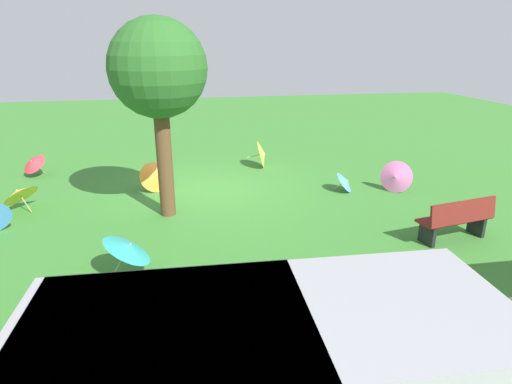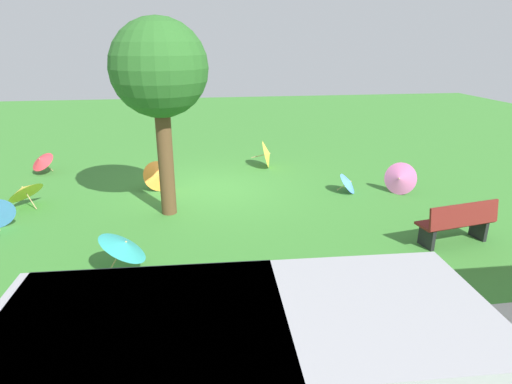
# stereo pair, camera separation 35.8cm
# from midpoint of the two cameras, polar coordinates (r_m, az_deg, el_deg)

# --- Properties ---
(ground) EXTENTS (40.00, 40.00, 0.00)m
(ground) POSITION_cam_midpoint_polar(r_m,az_deg,el_deg) (11.67, -5.15, 0.18)
(ground) COLOR #387A2D
(van_dark) EXTENTS (4.67, 2.28, 1.53)m
(van_dark) POSITION_cam_midpoint_polar(r_m,az_deg,el_deg) (4.40, -1.31, -22.51)
(van_dark) COLOR #99999E
(van_dark) RESTS_ON ground
(park_bench) EXTENTS (1.66, 0.75, 0.90)m
(park_bench) POSITION_cam_midpoint_polar(r_m,az_deg,el_deg) (9.43, 26.22, -3.65)
(park_bench) COLOR maroon
(park_bench) RESTS_ON ground
(shade_tree) EXTENTS (2.09, 2.09, 4.34)m
(shade_tree) POSITION_cam_midpoint_polar(r_m,az_deg,el_deg) (9.59, -11.65, 15.43)
(shade_tree) COLOR brown
(shade_tree) RESTS_ON ground
(parasol_yellow_0) EXTENTS (0.76, 0.92, 0.88)m
(parasol_yellow_0) POSITION_cam_midpoint_polar(r_m,az_deg,el_deg) (13.68, 2.31, 5.07)
(parasol_yellow_0) COLOR tan
(parasol_yellow_0) RESTS_ON ground
(parasol_orange_0) EXTENTS (1.00, 0.95, 0.82)m
(parasol_orange_0) POSITION_cam_midpoint_polar(r_m,az_deg,el_deg) (11.84, -11.86, 2.19)
(parasol_orange_0) COLOR tan
(parasol_orange_0) RESTS_ON ground
(parasol_yellow_1) EXTENTS (1.12, 1.13, 0.77)m
(parasol_yellow_1) POSITION_cam_midpoint_polar(r_m,az_deg,el_deg) (11.68, -27.65, 0.22)
(parasol_yellow_1) COLOR tan
(parasol_yellow_1) RESTS_ON ground
(parasol_blue_1) EXTENTS (0.71, 0.77, 0.55)m
(parasol_blue_1) POSITION_cam_midpoint_polar(r_m,az_deg,el_deg) (11.71, 13.12, 1.22)
(parasol_blue_1) COLOR tan
(parasol_blue_1) RESTS_ON ground
(parasol_teal_1) EXTENTS (0.86, 0.92, 0.84)m
(parasol_teal_1) POSITION_cam_midpoint_polar(r_m,az_deg,el_deg) (7.66, -15.82, -6.81)
(parasol_teal_1) COLOR tan
(parasol_teal_1) RESTS_ON ground
(parasol_pink_0) EXTENTS (0.86, 0.84, 0.86)m
(parasol_pink_0) POSITION_cam_midpoint_polar(r_m,az_deg,el_deg) (11.91, 19.36, 1.69)
(parasol_pink_0) COLOR tan
(parasol_pink_0) RESTS_ON ground
(parasol_red_0) EXTENTS (0.96, 0.95, 0.71)m
(parasol_red_0) POSITION_cam_midpoint_polar(r_m,az_deg,el_deg) (14.41, -26.00, 3.78)
(parasol_red_0) COLOR tan
(parasol_red_0) RESTS_ON ground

